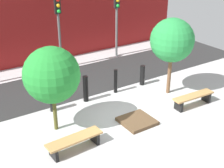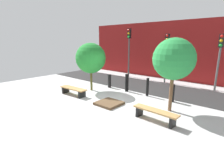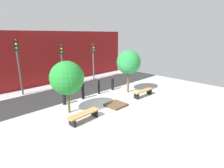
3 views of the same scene
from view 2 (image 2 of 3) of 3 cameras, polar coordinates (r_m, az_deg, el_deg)
ground_plane at (r=8.68m, az=-0.01°, el=-6.31°), size 18.00×18.00×0.00m
road_strip at (r=11.91m, az=12.89°, el=-1.01°), size 18.00×3.24×0.01m
building_facade at (r=14.69m, az=19.88°, el=10.16°), size 16.20×0.50×4.49m
bench_left at (r=10.10m, az=-12.52°, el=-1.87°), size 1.80×0.55×0.43m
bench_right at (r=6.92m, az=13.89°, el=-9.21°), size 1.80×0.49×0.46m
planter_bed at (r=8.51m, az=-0.97°, el=-6.30°), size 1.12×1.10×0.12m
tree_behind_left_bench at (r=10.66m, az=-6.97°, el=8.35°), size 1.81×1.81×2.90m
tree_behind_right_bench at (r=7.69m, az=19.53°, el=7.62°), size 1.74×1.74×3.14m
bollard_far_left at (r=11.48m, az=-0.84°, el=1.01°), size 0.21×0.21×0.87m
bollard_left at (r=10.60m, az=4.87°, el=0.39°), size 0.21×0.21×1.06m
bollard_center at (r=9.86m, az=11.51°, el=-1.00°), size 0.15×0.15×1.02m
bollard_right at (r=9.30m, az=19.07°, el=-2.81°), size 0.22×0.22×0.89m
traffic_light_west at (r=14.89m, az=5.56°, el=12.80°), size 0.28×0.27×3.97m
traffic_light_mid_west at (r=13.25m, az=17.44°, el=10.77°), size 0.28×0.27×3.49m
traffic_light_mid_east at (r=12.30m, az=31.76°, el=8.87°), size 0.28×0.27×3.39m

